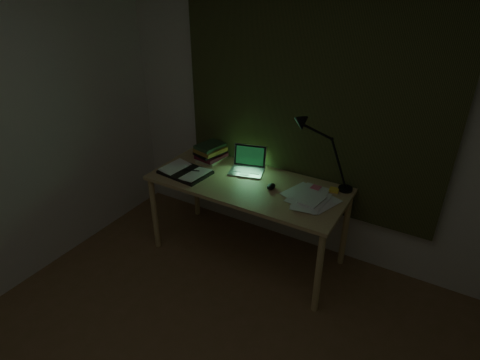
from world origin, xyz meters
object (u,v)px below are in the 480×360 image
Objects in this scene: book_stack at (210,152)px; open_textbook at (185,172)px; laptop at (247,162)px; loose_papers at (307,198)px; desk at (247,220)px; desk_lamp at (350,156)px.

open_textbook is at bearing -97.28° from book_stack.
laptop reaches higher than loose_papers.
loose_papers is at bearing 0.24° from desk.
book_stack is at bearing 169.21° from loose_papers.
laptop reaches higher than open_textbook.
book_stack is 0.69× the size of loose_papers.
desk is at bearing -179.76° from loose_papers.
loose_papers is at bearing -10.79° from book_stack.
laptop is 0.79× the size of open_textbook.
book_stack is at bearing 158.46° from desk.
desk_lamp is at bearing 21.25° from desk.
laptop reaches higher than desk.
book_stack is 1.25m from desk_lamp.
laptop is at bearing -176.87° from desk_lamp.
desk is at bearing 19.20° from open_textbook.
desk_lamp is at bearing -5.79° from laptop.
loose_papers is (1.01, -0.19, -0.07)m from book_stack.
desk_lamp reaches higher than laptop.
book_stack reaches higher than open_textbook.
desk is 0.50m from laptop.
desk_lamp reaches higher than loose_papers.
loose_papers is at bearing 12.77° from open_textbook.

